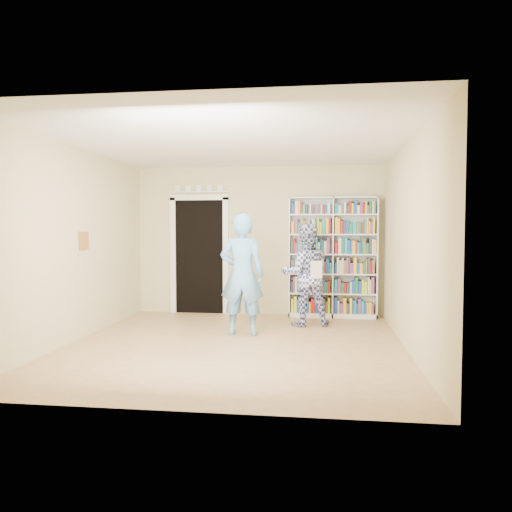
# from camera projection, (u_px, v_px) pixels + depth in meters

# --- Properties ---
(floor) EXTENTS (5.00, 5.00, 0.00)m
(floor) POSITION_uv_depth(u_px,v_px,m) (235.00, 345.00, 6.73)
(floor) COLOR #9D724C
(floor) RESTS_ON ground
(ceiling) EXTENTS (5.00, 5.00, 0.00)m
(ceiling) POSITION_uv_depth(u_px,v_px,m) (235.00, 143.00, 6.59)
(ceiling) COLOR white
(ceiling) RESTS_ON wall_back
(wall_back) EXTENTS (4.50, 0.00, 4.50)m
(wall_back) POSITION_uv_depth(u_px,v_px,m) (258.00, 241.00, 9.13)
(wall_back) COLOR beige
(wall_back) RESTS_ON floor
(wall_left) EXTENTS (0.00, 5.00, 5.00)m
(wall_left) POSITION_uv_depth(u_px,v_px,m) (76.00, 244.00, 6.95)
(wall_left) COLOR beige
(wall_left) RESTS_ON floor
(wall_right) EXTENTS (0.00, 5.00, 5.00)m
(wall_right) POSITION_uv_depth(u_px,v_px,m) (408.00, 246.00, 6.37)
(wall_right) COLOR beige
(wall_right) RESTS_ON floor
(bookshelf) EXTENTS (1.55, 0.29, 2.13)m
(bookshelf) POSITION_uv_depth(u_px,v_px,m) (333.00, 257.00, 8.82)
(bookshelf) COLOR white
(bookshelf) RESTS_ON floor
(doorway) EXTENTS (1.10, 0.08, 2.43)m
(doorway) POSITION_uv_depth(u_px,v_px,m) (199.00, 250.00, 9.26)
(doorway) COLOR black
(doorway) RESTS_ON floor
(wall_art) EXTENTS (0.03, 0.25, 0.25)m
(wall_art) POSITION_uv_depth(u_px,v_px,m) (84.00, 240.00, 7.14)
(wall_art) COLOR brown
(wall_art) RESTS_ON wall_left
(man_blue) EXTENTS (0.66, 0.43, 1.79)m
(man_blue) POSITION_uv_depth(u_px,v_px,m) (242.00, 274.00, 7.33)
(man_blue) COLOR #65A9E2
(man_blue) RESTS_ON floor
(man_plaid) EXTENTS (0.92, 0.79, 1.66)m
(man_plaid) POSITION_uv_depth(u_px,v_px,m) (305.00, 275.00, 8.06)
(man_plaid) COLOR navy
(man_plaid) RESTS_ON floor
(paper_sheet) EXTENTS (0.18, 0.09, 0.28)m
(paper_sheet) POSITION_uv_depth(u_px,v_px,m) (316.00, 270.00, 7.77)
(paper_sheet) COLOR white
(paper_sheet) RESTS_ON man_plaid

